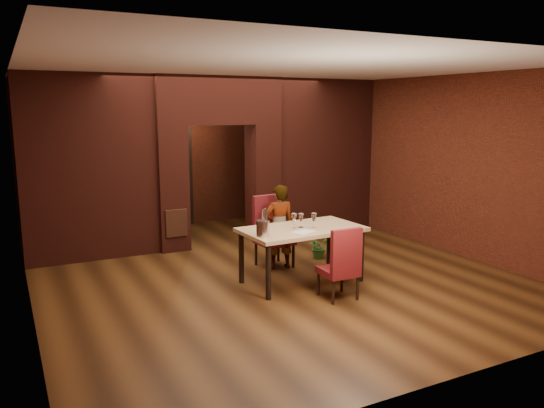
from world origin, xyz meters
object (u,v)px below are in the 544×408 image
at_px(person_seated, 279,227).
at_px(wine_bucket, 263,229).
at_px(wine_glass_c, 314,221).
at_px(potted_plant, 319,247).
at_px(dining_table, 302,255).
at_px(chair_far, 275,232).
at_px(wine_glass_a, 294,221).
at_px(wine_glass_b, 301,220).
at_px(water_bottle, 265,218).
at_px(chair_near, 338,262).

relative_size(person_seated, wine_bucket, 6.18).
distance_m(wine_glass_c, potted_plant, 1.53).
bearing_deg(dining_table, chair_far, 87.29).
relative_size(wine_glass_c, wine_bucket, 1.00).
distance_m(wine_glass_a, potted_plant, 1.61).
relative_size(wine_glass_b, wine_bucket, 0.95).
bearing_deg(wine_bucket, wine_glass_c, 7.91).
xyz_separation_m(wine_glass_b, wine_bucket, (-0.76, -0.25, 0.01)).
bearing_deg(wine_bucket, water_bottle, 60.13).
bearing_deg(wine_glass_c, wine_bucket, -172.09).
relative_size(dining_table, water_bottle, 5.40).
bearing_deg(wine_glass_a, dining_table, -13.73).
xyz_separation_m(chair_far, wine_bucket, (-0.77, -1.12, 0.37)).
bearing_deg(wine_glass_c, chair_far, 98.24).
distance_m(wine_glass_b, water_bottle, 0.56).
xyz_separation_m(wine_glass_c, potted_plant, (0.78, 1.08, -0.76)).
xyz_separation_m(water_bottle, potted_plant, (1.48, 0.83, -0.81)).
xyz_separation_m(chair_near, wine_glass_c, (0.05, 0.73, 0.45)).
bearing_deg(chair_near, chair_far, -85.09).
bearing_deg(wine_glass_b, water_bottle, 166.63).
height_order(chair_near, wine_bucket, wine_bucket).
bearing_deg(wine_bucket, wine_glass_b, 17.94).
height_order(person_seated, wine_glass_b, person_seated).
distance_m(chair_near, wine_bucket, 1.15).
bearing_deg(potted_plant, wine_glass_a, -137.73).
distance_m(chair_far, wine_glass_a, 0.95).
bearing_deg(chair_near, person_seated, -85.71).
relative_size(person_seated, wine_glass_a, 6.25).
bearing_deg(dining_table, potted_plant, 44.14).
xyz_separation_m(wine_glass_c, wine_bucket, (-0.91, -0.13, -0.00)).
bearing_deg(wine_bucket, potted_plant, 35.42).
height_order(chair_far, wine_bucket, chair_far).
bearing_deg(chair_far, wine_glass_c, -87.29).
xyz_separation_m(dining_table, water_bottle, (-0.55, 0.15, 0.59)).
relative_size(wine_glass_c, potted_plant, 0.56).
xyz_separation_m(dining_table, wine_glass_b, (-0.00, 0.02, 0.53)).
xyz_separation_m(chair_near, wine_glass_b, (-0.10, 0.85, 0.44)).
xyz_separation_m(chair_far, person_seated, (0.02, -0.12, 0.11)).
relative_size(dining_table, potted_plant, 4.47).
xyz_separation_m(dining_table, wine_glass_a, (-0.12, 0.03, 0.53)).
distance_m(dining_table, wine_glass_a, 0.55).
bearing_deg(wine_glass_c, wine_glass_b, 141.78).
bearing_deg(wine_glass_b, potted_plant, 45.75).
height_order(chair_near, water_bottle, water_bottle).
height_order(chair_far, person_seated, person_seated).
relative_size(person_seated, wine_glass_c, 6.16).
bearing_deg(wine_glass_c, potted_plant, 54.05).
relative_size(chair_near, wine_glass_c, 4.52).
height_order(chair_near, wine_glass_a, wine_glass_a).
relative_size(person_seated, potted_plant, 3.46).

